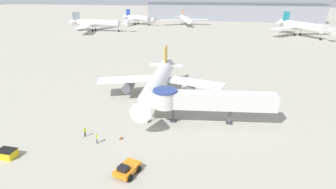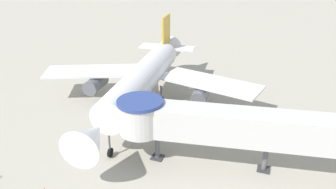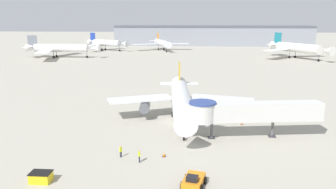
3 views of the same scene
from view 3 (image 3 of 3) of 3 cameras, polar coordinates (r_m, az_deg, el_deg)
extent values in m
plane|color=#A8A393|center=(59.00, 0.70, -4.80)|extent=(800.00, 800.00, 0.00)
cylinder|color=silver|center=(58.62, 2.34, -0.78)|extent=(5.17, 20.00, 3.38)
cone|color=silver|center=(46.02, 3.02, -4.69)|extent=(3.70, 4.01, 3.38)
cone|color=silver|center=(69.41, 1.96, 1.41)|extent=(3.83, 5.35, 3.38)
cube|color=silver|center=(61.26, -4.88, -0.78)|extent=(12.66, 8.86, 0.22)
cube|color=silver|center=(61.88, 9.28, -0.76)|extent=(12.53, 7.07, 0.22)
cube|color=gold|center=(68.61, 1.98, 3.85)|extent=(0.58, 3.72, 4.39)
cube|color=silver|center=(69.54, 1.95, 1.93)|extent=(8.24, 3.32, 0.18)
cylinder|color=#565960|center=(60.39, -4.05, -2.12)|extent=(2.19, 3.87, 1.86)
cylinder|color=#565960|center=(60.94, 8.53, -2.10)|extent=(2.19, 3.87, 1.86)
cylinder|color=#4C4C51|center=(50.03, 2.77, -6.42)|extent=(0.18, 0.18, 1.94)
cylinder|color=black|center=(50.37, 2.76, -7.47)|extent=(0.34, 0.92, 0.90)
cylinder|color=#4C4C51|center=(61.64, 0.80, -2.63)|extent=(0.22, 0.22, 1.94)
cylinder|color=black|center=(61.91, 0.80, -3.50)|extent=(0.48, 0.93, 0.90)
cylinder|color=#4C4C51|center=(61.76, 3.63, -2.62)|extent=(0.22, 0.22, 1.94)
cylinder|color=black|center=(62.03, 3.61, -3.49)|extent=(0.48, 0.93, 0.90)
cube|color=silver|center=(52.56, 16.06, -2.84)|extent=(18.73, 5.49, 2.80)
cylinder|color=silver|center=(50.18, 6.03, -3.14)|extent=(3.90, 3.90, 2.80)
cylinder|color=navy|center=(49.77, 6.07, -1.42)|extent=(4.10, 4.09, 0.30)
cylinder|color=#56565B|center=(51.29, 7.60, -6.08)|extent=(0.44, 0.44, 2.76)
cube|color=#333338|center=(51.74, 7.55, -7.46)|extent=(1.10, 1.10, 0.12)
cylinder|color=#56565B|center=(54.01, 17.73, -5.61)|extent=(0.44, 0.44, 2.76)
cube|color=#333338|center=(54.43, 17.64, -6.93)|extent=(1.10, 1.10, 0.12)
cube|color=orange|center=(37.42, 4.51, -14.65)|extent=(2.75, 3.82, 0.63)
cube|color=black|center=(36.47, 4.23, -14.37)|extent=(1.41, 1.21, 0.57)
cylinder|color=black|center=(36.98, 2.52, -15.54)|extent=(0.50, 0.88, 0.83)
cylinder|color=black|center=(36.56, 5.78, -15.95)|extent=(0.50, 0.88, 0.83)
cylinder|color=black|center=(38.60, 3.29, -14.24)|extent=(0.50, 0.88, 0.83)
cylinder|color=black|center=(38.20, 6.41, -14.62)|extent=(0.50, 0.88, 0.83)
cube|color=yellow|center=(40.94, -21.24, -13.29)|extent=(2.28, 1.63, 1.08)
cube|color=black|center=(40.69, -21.31, -12.56)|extent=(2.42, 1.72, 0.08)
cube|color=black|center=(59.01, 12.71, -5.10)|extent=(0.39, 0.39, 0.04)
cone|color=orange|center=(58.91, 12.72, -4.80)|extent=(0.27, 0.27, 0.62)
cylinder|color=white|center=(58.89, 12.73, -4.73)|extent=(0.15, 0.15, 0.07)
cube|color=black|center=(44.81, -0.72, -10.73)|extent=(0.46, 0.46, 0.04)
cone|color=orange|center=(44.66, -0.72, -10.29)|extent=(0.32, 0.32, 0.72)
cylinder|color=white|center=(44.63, -0.72, -10.19)|extent=(0.17, 0.17, 0.09)
cylinder|color=#1E2338|center=(43.11, -4.98, -11.22)|extent=(0.12, 0.12, 0.83)
cylinder|color=#1E2338|center=(43.26, -5.05, -11.13)|extent=(0.12, 0.12, 0.83)
cube|color=#D1E019|center=(42.89, -5.03, -10.27)|extent=(0.32, 0.38, 0.65)
sphere|color=tan|center=(42.71, -5.04, -9.73)|extent=(0.22, 0.22, 0.22)
cylinder|color=#1E2338|center=(44.89, -8.30, -10.31)|extent=(0.11, 0.11, 0.79)
cylinder|color=#1E2338|center=(44.98, -8.13, -10.26)|extent=(0.11, 0.11, 0.79)
cube|color=#D1E019|center=(44.67, -8.24, -9.46)|extent=(0.34, 0.35, 0.62)
sphere|color=tan|center=(44.51, -8.26, -8.96)|extent=(0.21, 0.21, 0.21)
cylinder|color=silver|center=(190.97, -1.03, 8.95)|extent=(10.14, 20.87, 3.51)
cone|color=silver|center=(177.62, -0.03, 8.64)|extent=(4.58, 4.80, 3.51)
cone|color=silver|center=(202.33, -1.78, 9.18)|extent=(5.04, 6.12, 3.51)
cube|color=silver|center=(192.06, -3.92, 8.76)|extent=(14.69, 12.75, 0.22)
cube|color=silver|center=(196.08, 1.41, 8.87)|extent=(14.88, 5.08, 0.22)
cube|color=orange|center=(201.88, -1.77, 10.06)|extent=(1.50, 3.76, 4.56)
cube|color=silver|center=(202.54, -1.80, 9.35)|extent=(10.40, 5.87, 0.18)
cylinder|color=#4C4C51|center=(181.23, -0.29, 7.85)|extent=(0.18, 0.18, 2.02)
cylinder|color=black|center=(181.33, -0.29, 7.53)|extent=(0.61, 1.12, 1.10)
cylinder|color=#4C4C51|center=(193.38, -1.66, 8.17)|extent=(0.22, 0.22, 2.02)
cylinder|color=black|center=(193.47, -1.66, 7.88)|extent=(0.74, 1.17, 1.10)
cylinder|color=#4C4C51|center=(194.08, -0.74, 8.20)|extent=(0.22, 0.22, 2.02)
cylinder|color=black|center=(194.17, -0.74, 7.90)|extent=(0.74, 1.17, 1.10)
cylinder|color=white|center=(162.83, 21.70, 7.56)|extent=(15.87, 22.19, 4.16)
cone|color=white|center=(152.83, 26.07, 6.86)|extent=(5.94, 6.07, 4.16)
cone|color=white|center=(171.91, 18.42, 8.06)|extent=(6.81, 7.49, 4.16)
cube|color=white|center=(157.96, 18.45, 7.40)|extent=(14.12, 15.25, 0.22)
cube|color=white|center=(172.23, 23.11, 7.45)|extent=(16.21, 8.96, 0.22)
cube|color=#19707F|center=(171.44, 18.59, 9.29)|extent=(2.54, 3.92, 5.40)
cube|color=white|center=(172.07, 18.37, 8.31)|extent=(10.52, 8.13, 0.18)
cylinder|color=#4C4C51|center=(155.63, 24.78, 5.85)|extent=(0.18, 0.18, 2.39)
cylinder|color=black|center=(155.76, 24.74, 5.42)|extent=(0.80, 1.07, 1.10)
cylinder|color=#4C4C51|center=(163.73, 20.40, 6.54)|extent=(0.22, 0.22, 2.39)
cylinder|color=black|center=(163.85, 20.37, 6.12)|extent=(0.92, 1.15, 1.10)
cylinder|color=#4C4C51|center=(166.47, 21.29, 6.56)|extent=(0.22, 0.22, 2.39)
cylinder|color=black|center=(166.59, 21.26, 6.15)|extent=(0.92, 1.15, 1.10)
cylinder|color=silver|center=(194.06, -10.66, 8.82)|extent=(18.24, 10.69, 3.61)
cone|color=silver|center=(186.33, -7.63, 8.76)|extent=(5.08, 4.90, 3.61)
cone|color=silver|center=(200.83, -12.99, 8.85)|extent=(6.40, 5.48, 3.61)
cube|color=silver|center=(189.73, -12.74, 8.44)|extent=(5.62, 12.45, 0.22)
cube|color=silver|center=(201.70, -9.77, 8.83)|extent=(11.34, 11.95, 0.22)
cube|color=navy|center=(200.46, -12.98, 9.78)|extent=(3.39, 1.67, 4.69)
cube|color=silver|center=(200.97, -13.06, 9.03)|extent=(5.61, 8.53, 0.18)
cylinder|color=#4C4C51|center=(188.57, -8.43, 7.92)|extent=(0.18, 0.18, 2.07)
cylinder|color=black|center=(188.66, -8.42, 7.61)|extent=(1.11, 0.68, 1.10)
cylinder|color=#4C4C51|center=(194.51, -11.46, 7.96)|extent=(0.22, 0.22, 2.07)
cylinder|color=black|center=(194.60, -11.44, 7.65)|extent=(1.17, 0.81, 1.10)
cylinder|color=#4C4C51|center=(196.98, -10.84, 8.05)|extent=(0.22, 0.22, 2.07)
cylinder|color=black|center=(197.07, -10.83, 7.75)|extent=(1.17, 0.81, 1.10)
cylinder|color=white|center=(163.48, -18.13, 7.71)|extent=(25.43, 4.09, 3.77)
cone|color=white|center=(158.01, -12.61, 7.87)|extent=(4.19, 3.82, 3.77)
cone|color=white|center=(169.31, -22.55, 7.52)|extent=(5.70, 3.84, 3.77)
cube|color=white|center=(155.26, -20.78, 7.01)|extent=(10.93, 18.33, 0.22)
cube|color=white|center=(174.63, -17.86, 7.81)|extent=(10.56, 18.33, 0.22)
cube|color=slate|center=(168.94, -22.57, 8.67)|extent=(4.58, 0.30, 4.90)
cube|color=white|center=(169.38, -22.66, 7.74)|extent=(3.35, 11.90, 0.18)
cylinder|color=#4C4C51|center=(159.49, -13.94, 6.78)|extent=(0.18, 0.18, 2.17)
cylinder|color=black|center=(159.61, -13.92, 6.39)|extent=(1.10, 0.27, 1.10)
cylinder|color=#4C4C51|center=(163.44, -19.31, 6.57)|extent=(0.22, 0.22, 2.17)
cylinder|color=black|center=(163.55, -19.29, 6.20)|extent=(1.10, 0.41, 1.10)
cylinder|color=#4C4C51|center=(166.53, -18.85, 6.71)|extent=(0.22, 0.22, 2.17)
cylinder|color=black|center=(166.64, -18.82, 6.34)|extent=(1.10, 0.41, 1.10)
cube|color=gray|center=(231.49, 7.64, 10.00)|extent=(132.19, 20.91, 12.22)
cube|color=#4C515B|center=(231.24, 7.69, 11.66)|extent=(132.19, 21.33, 1.20)
camera|label=1|loc=(14.07, 61.52, 18.84)|focal=28.00mm
camera|label=2|loc=(27.54, 31.56, 11.26)|focal=35.00mm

